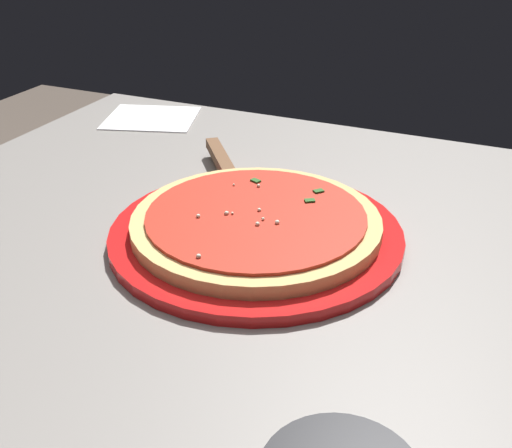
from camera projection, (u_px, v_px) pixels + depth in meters
restaurant_table at (204, 345)px, 0.80m from camera, size 0.86×0.90×0.75m
serving_plate at (256, 234)px, 0.73m from camera, size 0.34×0.34×0.01m
pizza at (256, 222)px, 0.72m from camera, size 0.28×0.28×0.02m
pizza_server at (226, 171)px, 0.86m from camera, size 0.17×0.20×0.01m
napkin_loose_left at (151, 118)px, 1.11m from camera, size 0.19×0.17×0.00m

